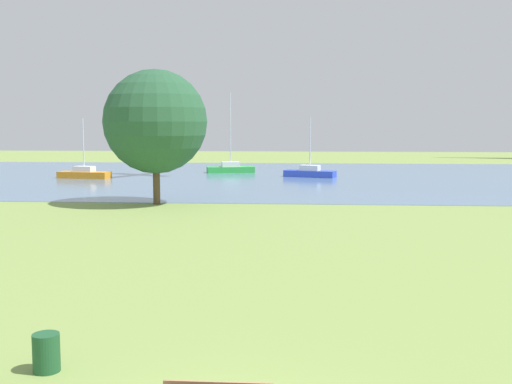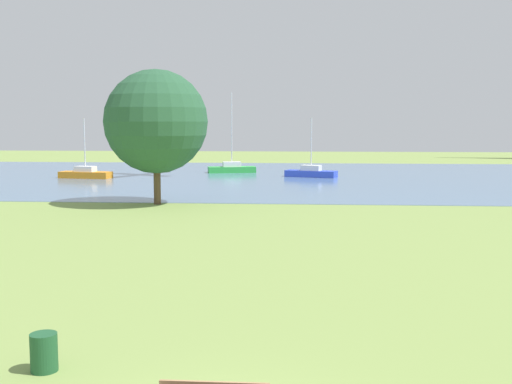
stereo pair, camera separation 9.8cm
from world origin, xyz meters
TOP-DOWN VIEW (x-y plane):
  - ground_plane at (0.00, 22.00)m, footprint 160.00×160.00m
  - litter_bin at (-3.94, 2.70)m, footprint 0.56×0.56m
  - water_surface at (0.00, 50.00)m, footprint 140.00×40.00m
  - sailboat_green at (-5.89, 54.60)m, footprint 5.02×2.61m
  - sailboat_blue at (2.12, 50.05)m, footprint 5.03×2.91m
  - sailboat_orange at (-18.60, 47.18)m, footprint 4.97×2.20m
  - tree_west_far at (-7.76, 29.45)m, footprint 6.47×6.47m

SIDE VIEW (x-z plane):
  - ground_plane at x=0.00m, z-range 0.00..0.00m
  - water_surface at x=0.00m, z-range 0.00..0.02m
  - litter_bin at x=-3.94m, z-range 0.00..0.80m
  - sailboat_orange at x=-18.60m, z-range -2.29..3.18m
  - sailboat_blue at x=2.12m, z-range -2.33..3.23m
  - sailboat_green at x=-5.89m, z-range -3.57..4.53m
  - tree_west_far at x=-7.76m, z-range 0.97..9.39m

